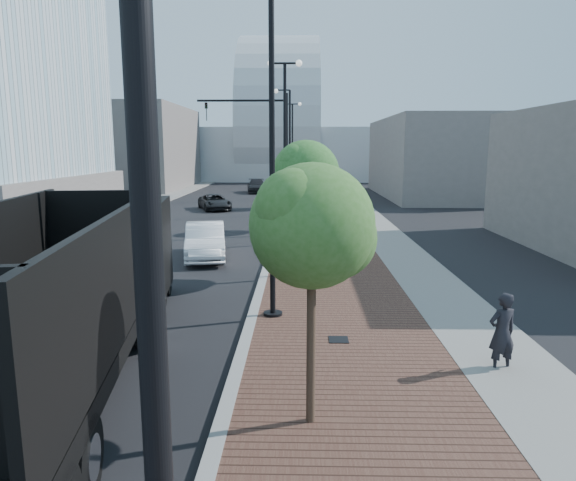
{
  "coord_description": "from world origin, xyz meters",
  "views": [
    {
      "loc": [
        1.4,
        -4.64,
        4.99
      ],
      "look_at": [
        1.0,
        12.0,
        2.0
      ],
      "focal_mm": 32.2,
      "sensor_mm": 36.0,
      "label": 1
    }
  ],
  "objects_px": {
    "dump_truck": "(97,281)",
    "white_sedan": "(205,241)",
    "dark_car_mid": "(215,202)",
    "pedestrian": "(502,333)"
  },
  "relations": [
    {
      "from": "white_sedan",
      "to": "dump_truck",
      "type": "bearing_deg",
      "value": -104.48
    },
    {
      "from": "white_sedan",
      "to": "pedestrian",
      "type": "bearing_deg",
      "value": -63.48
    },
    {
      "from": "pedestrian",
      "to": "dump_truck",
      "type": "bearing_deg",
      "value": -25.73
    },
    {
      "from": "dump_truck",
      "to": "white_sedan",
      "type": "distance_m",
      "value": 10.52
    },
    {
      "from": "dark_car_mid",
      "to": "dump_truck",
      "type": "bearing_deg",
      "value": -107.46
    },
    {
      "from": "dark_car_mid",
      "to": "pedestrian",
      "type": "bearing_deg",
      "value": -90.51
    },
    {
      "from": "dark_car_mid",
      "to": "pedestrian",
      "type": "relative_size",
      "value": 2.47
    },
    {
      "from": "dark_car_mid",
      "to": "pedestrian",
      "type": "height_order",
      "value": "pedestrian"
    },
    {
      "from": "pedestrian",
      "to": "dark_car_mid",
      "type": "bearing_deg",
      "value": -86.03
    },
    {
      "from": "dump_truck",
      "to": "white_sedan",
      "type": "bearing_deg",
      "value": 77.1
    }
  ]
}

